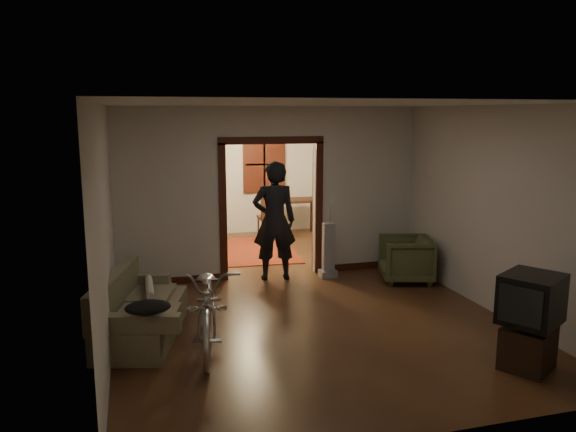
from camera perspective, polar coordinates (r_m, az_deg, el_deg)
name	(u,v)px	position (r m, az deg, el deg)	size (l,w,h in m)	color
floor	(283,288)	(8.82, -0.53, -7.35)	(5.00, 8.50, 0.01)	#371F11
ceiling	(283,105)	(8.40, -0.56, 11.16)	(5.00, 8.50, 0.01)	white
wall_back	(233,172)	(12.62, -5.58, 4.51)	(5.00, 0.02, 2.80)	beige
wall_left	(110,207)	(8.22, -17.63, 0.89)	(0.02, 8.50, 2.80)	beige
wall_right	(430,193)	(9.45, 14.27, 2.25)	(0.02, 8.50, 2.80)	beige
partition_wall	(271,193)	(9.21, -1.76, 2.36)	(5.00, 0.14, 2.80)	beige
door_casing	(271,211)	(9.26, -1.75, 0.53)	(1.74, 0.20, 2.32)	#37150C
far_window	(264,164)	(12.70, -2.44, 5.27)	(0.98, 0.06, 1.28)	black
chandelier	(249,131)	(10.84, -4.03, 8.60)	(0.24, 0.24, 0.24)	#FFE0A5
light_switch	(332,200)	(9.47, 4.54, 1.64)	(0.08, 0.01, 0.12)	silver
sofa	(142,305)	(7.11, -14.59, -8.70)	(0.79, 1.76, 0.81)	brown
rolled_paper	(149,287)	(7.35, -13.90, -6.99)	(0.10, 0.10, 0.78)	beige
jacket	(148,307)	(6.16, -14.05, -8.99)	(0.48, 0.36, 0.14)	black
bicycle	(209,303)	(6.63, -8.05, -8.77)	(0.69, 1.99, 1.05)	silver
armchair	(406,259)	(9.28, 11.88, -4.31)	(0.78, 0.81, 0.73)	#464C2A
tv_stand	(528,348)	(6.64, 23.16, -12.24)	(0.51, 0.46, 0.46)	black
crt_tv	(532,299)	(6.45, 23.51, -7.71)	(0.60, 0.54, 0.52)	black
vacuum	(328,250)	(9.32, 4.12, -3.48)	(0.28, 0.22, 0.91)	gray
person	(274,221)	(9.08, -1.41, -0.50)	(0.71, 0.46, 1.94)	black
oriental_rug	(248,250)	(11.17, -4.07, -3.49)	(1.78, 2.34, 0.02)	maroon
locker	(180,198)	(12.17, -10.95, 1.86)	(0.92, 0.51, 1.83)	black
globe	(178,149)	(12.06, -11.12, 6.67)	(0.25, 0.25, 0.25)	#1E5972
desk	(294,217)	(12.49, 0.59, -0.15)	(1.07, 0.60, 0.79)	black
desk_chair	(269,217)	(11.98, -1.96, -0.13)	(0.44, 0.44, 0.99)	black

